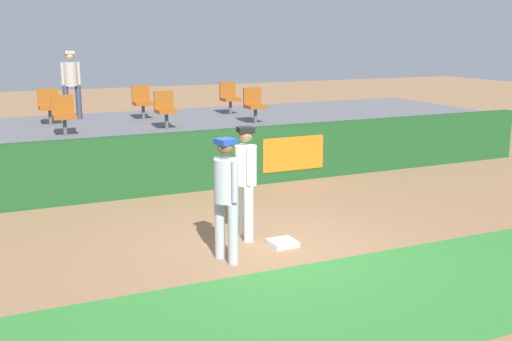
{
  "coord_description": "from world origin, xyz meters",
  "views": [
    {
      "loc": [
        -3.98,
        -8.15,
        3.24
      ],
      "look_at": [
        0.26,
        1.06,
        1.0
      ],
      "focal_mm": 43.53,
      "sensor_mm": 36.0,
      "label": 1
    }
  ],
  "objects_px": {
    "seat_front_right": "(254,103)",
    "player_runner_visitor": "(226,191)",
    "player_fielder_home": "(246,175)",
    "seat_front_center": "(165,108)",
    "seat_back_left": "(49,104)",
    "seat_back_right": "(229,96)",
    "seat_back_center": "(142,100)",
    "seat_front_left": "(64,113)",
    "first_base": "(283,243)",
    "spectator_hooded": "(71,80)"
  },
  "relations": [
    {
      "from": "seat_front_right",
      "to": "player_runner_visitor",
      "type": "bearing_deg",
      "value": -118.22
    },
    {
      "from": "player_fielder_home",
      "to": "seat_front_center",
      "type": "bearing_deg",
      "value": -172.23
    },
    {
      "from": "seat_back_left",
      "to": "seat_back_right",
      "type": "height_order",
      "value": "same"
    },
    {
      "from": "seat_front_right",
      "to": "seat_front_center",
      "type": "xyz_separation_m",
      "value": [
        -2.21,
        -0.0,
        -0.0
      ]
    },
    {
      "from": "seat_back_left",
      "to": "seat_back_center",
      "type": "relative_size",
      "value": 1.0
    },
    {
      "from": "seat_front_right",
      "to": "seat_front_left",
      "type": "bearing_deg",
      "value": 180.0
    },
    {
      "from": "player_runner_visitor",
      "to": "seat_back_left",
      "type": "relative_size",
      "value": 2.15
    },
    {
      "from": "seat_back_left",
      "to": "seat_front_right",
      "type": "relative_size",
      "value": 1.0
    },
    {
      "from": "first_base",
      "to": "seat_front_center",
      "type": "xyz_separation_m",
      "value": [
        -0.26,
        5.32,
        1.57
      ]
    },
    {
      "from": "spectator_hooded",
      "to": "player_fielder_home",
      "type": "bearing_deg",
      "value": 101.75
    },
    {
      "from": "seat_back_right",
      "to": "spectator_hooded",
      "type": "relative_size",
      "value": 0.5
    },
    {
      "from": "seat_front_right",
      "to": "seat_front_left",
      "type": "relative_size",
      "value": 1.0
    },
    {
      "from": "player_fielder_home",
      "to": "spectator_hooded",
      "type": "distance_m",
      "value": 7.43
    },
    {
      "from": "first_base",
      "to": "seat_front_right",
      "type": "distance_m",
      "value": 5.88
    },
    {
      "from": "seat_front_right",
      "to": "seat_front_left",
      "type": "distance_m",
      "value": 4.42
    },
    {
      "from": "player_fielder_home",
      "to": "spectator_hooded",
      "type": "xyz_separation_m",
      "value": [
        -1.56,
        7.19,
        1.07
      ]
    },
    {
      "from": "player_fielder_home",
      "to": "seat_back_center",
      "type": "bearing_deg",
      "value": -171.31
    },
    {
      "from": "seat_front_center",
      "to": "seat_front_left",
      "type": "bearing_deg",
      "value": 179.99
    },
    {
      "from": "player_fielder_home",
      "to": "seat_front_right",
      "type": "distance_m",
      "value": 5.3
    },
    {
      "from": "player_fielder_home",
      "to": "seat_back_right",
      "type": "height_order",
      "value": "seat_back_right"
    },
    {
      "from": "spectator_hooded",
      "to": "seat_front_left",
      "type": "bearing_deg",
      "value": 76.83
    },
    {
      "from": "seat_back_left",
      "to": "seat_back_center",
      "type": "height_order",
      "value": "same"
    },
    {
      "from": "player_fielder_home",
      "to": "player_runner_visitor",
      "type": "height_order",
      "value": "player_fielder_home"
    },
    {
      "from": "player_runner_visitor",
      "to": "seat_back_center",
      "type": "distance_m",
      "value": 7.43
    },
    {
      "from": "seat_front_left",
      "to": "spectator_hooded",
      "type": "relative_size",
      "value": 0.5
    },
    {
      "from": "player_runner_visitor",
      "to": "seat_back_right",
      "type": "height_order",
      "value": "seat_back_right"
    },
    {
      "from": "player_fielder_home",
      "to": "seat_front_center",
      "type": "height_order",
      "value": "seat_front_center"
    },
    {
      "from": "seat_front_right",
      "to": "seat_back_left",
      "type": "bearing_deg",
      "value": 158.23
    },
    {
      "from": "seat_back_right",
      "to": "seat_back_center",
      "type": "bearing_deg",
      "value": -180.0
    },
    {
      "from": "player_fielder_home",
      "to": "seat_back_right",
      "type": "xyz_separation_m",
      "value": [
        2.4,
        6.54,
        0.56
      ]
    },
    {
      "from": "first_base",
      "to": "seat_back_right",
      "type": "xyz_separation_m",
      "value": [
        2.03,
        7.12,
        1.57
      ]
    },
    {
      "from": "first_base",
      "to": "seat_front_center",
      "type": "relative_size",
      "value": 0.48
    },
    {
      "from": "seat_back_right",
      "to": "spectator_hooded",
      "type": "xyz_separation_m",
      "value": [
        -3.97,
        0.65,
        0.51
      ]
    },
    {
      "from": "player_fielder_home",
      "to": "player_runner_visitor",
      "type": "distance_m",
      "value": 1.08
    },
    {
      "from": "player_runner_visitor",
      "to": "seat_front_right",
      "type": "xyz_separation_m",
      "value": [
        2.99,
        5.58,
        0.56
      ]
    },
    {
      "from": "seat_front_center",
      "to": "seat_front_left",
      "type": "xyz_separation_m",
      "value": [
        -2.22,
        0.0,
        0.0
      ]
    },
    {
      "from": "seat_front_center",
      "to": "seat_back_left",
      "type": "bearing_deg",
      "value": 141.98
    },
    {
      "from": "player_fielder_home",
      "to": "seat_back_right",
      "type": "bearing_deg",
      "value": 168.86
    },
    {
      "from": "seat_back_center",
      "to": "spectator_hooded",
      "type": "distance_m",
      "value": 1.8
    },
    {
      "from": "seat_back_left",
      "to": "seat_front_right",
      "type": "height_order",
      "value": "same"
    },
    {
      "from": "seat_back_left",
      "to": "spectator_hooded",
      "type": "xyz_separation_m",
      "value": [
        0.63,
        0.65,
        0.51
      ]
    },
    {
      "from": "first_base",
      "to": "player_runner_visitor",
      "type": "xyz_separation_m",
      "value": [
        -1.05,
        -0.26,
        1.01
      ]
    },
    {
      "from": "player_runner_visitor",
      "to": "seat_back_right",
      "type": "relative_size",
      "value": 2.15
    },
    {
      "from": "seat_back_left",
      "to": "seat_back_right",
      "type": "distance_m",
      "value": 4.6
    },
    {
      "from": "player_runner_visitor",
      "to": "spectator_hooded",
      "type": "xyz_separation_m",
      "value": [
        -0.88,
        8.02,
        1.07
      ]
    },
    {
      "from": "player_fielder_home",
      "to": "seat_back_center",
      "type": "relative_size",
      "value": 2.16
    },
    {
      "from": "seat_back_center",
      "to": "seat_front_center",
      "type": "height_order",
      "value": "same"
    },
    {
      "from": "first_base",
      "to": "seat_front_left",
      "type": "distance_m",
      "value": 6.08
    },
    {
      "from": "seat_back_right",
      "to": "spectator_hooded",
      "type": "distance_m",
      "value": 4.05
    },
    {
      "from": "first_base",
      "to": "seat_back_left",
      "type": "distance_m",
      "value": 7.73
    }
  ]
}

